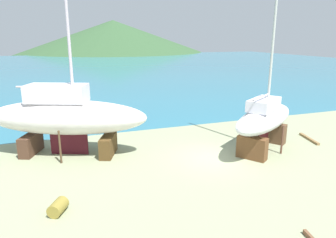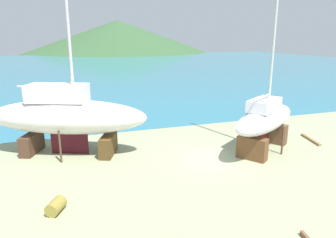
{
  "view_description": "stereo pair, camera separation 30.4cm",
  "coord_description": "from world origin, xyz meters",
  "px_view_note": "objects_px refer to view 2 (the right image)",
  "views": [
    {
      "loc": [
        -8.67,
        -15.84,
        7.19
      ],
      "look_at": [
        -2.31,
        1.94,
        2.19
      ],
      "focal_mm": 33.32,
      "sensor_mm": 36.0,
      "label": 1
    },
    {
      "loc": [
        -8.38,
        -15.94,
        7.19
      ],
      "look_at": [
        -2.31,
        1.94,
        2.19
      ],
      "focal_mm": 33.32,
      "sensor_mm": 36.0,
      "label": 2
    }
  ],
  "objects_px": {
    "sailboat_far_slipway": "(265,119)",
    "barrel_tar_black": "(56,206)",
    "sailboat_mid_port": "(67,116)",
    "worker": "(253,118)"
  },
  "relations": [
    {
      "from": "sailboat_far_slipway",
      "to": "sailboat_mid_port",
      "type": "height_order",
      "value": "sailboat_mid_port"
    },
    {
      "from": "sailboat_mid_port",
      "to": "barrel_tar_black",
      "type": "relative_size",
      "value": 19.51
    },
    {
      "from": "barrel_tar_black",
      "to": "sailboat_far_slipway",
      "type": "bearing_deg",
      "value": 15.54
    },
    {
      "from": "sailboat_far_slipway",
      "to": "sailboat_mid_port",
      "type": "xyz_separation_m",
      "value": [
        -11.95,
        3.46,
        0.38
      ]
    },
    {
      "from": "sailboat_mid_port",
      "to": "barrel_tar_black",
      "type": "height_order",
      "value": "sailboat_mid_port"
    },
    {
      "from": "sailboat_far_slipway",
      "to": "barrel_tar_black",
      "type": "xyz_separation_m",
      "value": [
        -12.72,
        -3.54,
        -1.82
      ]
    },
    {
      "from": "sailboat_far_slipway",
      "to": "barrel_tar_black",
      "type": "distance_m",
      "value": 13.33
    },
    {
      "from": "sailboat_far_slipway",
      "to": "barrel_tar_black",
      "type": "relative_size",
      "value": 15.57
    },
    {
      "from": "sailboat_mid_port",
      "to": "worker",
      "type": "xyz_separation_m",
      "value": [
        14.14,
        0.99,
        -1.61
      ]
    },
    {
      "from": "worker",
      "to": "barrel_tar_black",
      "type": "xyz_separation_m",
      "value": [
        -14.91,
        -7.99,
        -0.59
      ]
    }
  ]
}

